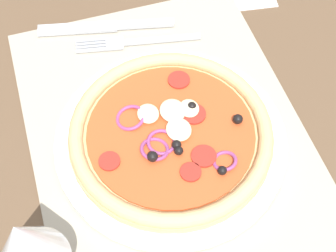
{
  "coord_description": "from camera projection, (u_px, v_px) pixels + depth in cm",
  "views": [
    {
      "loc": [
        -33.8,
        10.44,
        55.3
      ],
      "look_at": [
        -0.49,
        0.0,
        2.54
      ],
      "focal_mm": 54.85,
      "sensor_mm": 36.0,
      "label": 1
    }
  ],
  "objects": [
    {
      "name": "knife",
      "position": [
        105.0,
        27.0,
        0.75
      ],
      "size": [
        5.98,
        19.88,
        0.62
      ],
      "rotation": [
        0.0,
        0.0,
        1.35
      ],
      "color": "#B2B5BA",
      "rests_on": "placemat"
    },
    {
      "name": "plate",
      "position": [
        174.0,
        139.0,
        0.64
      ],
      "size": [
        28.86,
        28.86,
        1.14
      ],
      "primitive_type": "cylinder",
      "color": "white",
      "rests_on": "placemat"
    },
    {
      "name": "pizza",
      "position": [
        174.0,
        132.0,
        0.63
      ],
      "size": [
        25.19,
        25.19,
        2.62
      ],
      "color": "tan",
      "rests_on": "plate"
    },
    {
      "name": "wine_glass",
      "position": [
        26.0,
        247.0,
        0.47
      ],
      "size": [
        7.2,
        7.2,
        14.9
      ],
      "color": "silver",
      "rests_on": "ground_plane"
    },
    {
      "name": "ground_plane",
      "position": [
        167.0,
        139.0,
        0.67
      ],
      "size": [
        190.0,
        140.0,
        2.4
      ],
      "primitive_type": "cube",
      "color": "brown"
    },
    {
      "name": "fork",
      "position": [
        131.0,
        42.0,
        0.74
      ],
      "size": [
        4.82,
        17.97,
        0.44
      ],
      "rotation": [
        0.0,
        0.0,
        1.38
      ],
      "color": "#B2B5BA",
      "rests_on": "placemat"
    },
    {
      "name": "placemat",
      "position": [
        167.0,
        133.0,
        0.65
      ],
      "size": [
        46.11,
        34.29,
        0.4
      ],
      "primitive_type": "cube",
      "color": "#A39984",
      "rests_on": "ground_plane"
    }
  ]
}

